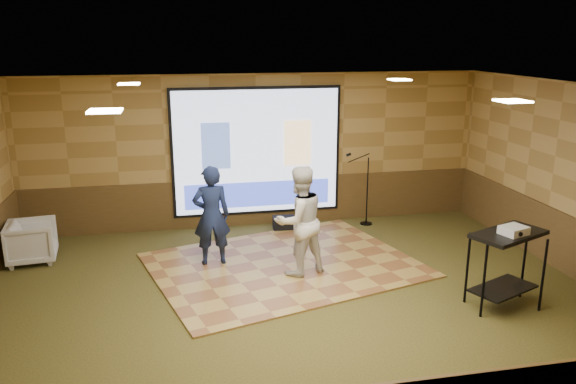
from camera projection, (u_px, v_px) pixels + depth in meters
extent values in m
plane|color=#2F3518|center=(293.00, 300.00, 8.10)|extent=(9.00, 9.00, 0.00)
cube|color=#A88546|center=(257.00, 151.00, 11.00)|extent=(9.00, 0.04, 3.00)
cube|color=#A88546|center=(386.00, 324.00, 4.39)|extent=(9.00, 0.04, 3.00)
cube|color=silver|center=(294.00, 90.00, 7.29)|extent=(9.00, 7.00, 0.04)
cube|color=#4A3518|center=(258.00, 201.00, 11.26)|extent=(9.00, 0.04, 0.95)
cube|color=#4A3518|center=(572.00, 247.00, 8.82)|extent=(0.04, 7.00, 0.95)
cube|color=black|center=(257.00, 152.00, 10.95)|extent=(3.32, 0.03, 2.52)
cube|color=silver|center=(257.00, 152.00, 10.92)|extent=(3.20, 0.02, 2.40)
cube|color=#3E5288|center=(216.00, 146.00, 10.72)|extent=(0.55, 0.01, 0.90)
cube|color=#DCB67F|center=(297.00, 143.00, 11.02)|extent=(0.55, 0.01, 0.90)
cube|color=#3347C0|center=(258.00, 194.00, 11.14)|extent=(2.88, 0.01, 0.50)
cube|color=beige|center=(129.00, 84.00, 8.58)|extent=(0.32, 0.32, 0.02)
cube|color=beige|center=(400.00, 80.00, 9.42)|extent=(0.32, 0.32, 0.02)
cube|color=beige|center=(105.00, 111.00, 5.47)|extent=(0.32, 0.32, 0.02)
cube|color=beige|center=(513.00, 101.00, 6.30)|extent=(0.32, 0.32, 0.02)
cube|color=#A5823C|center=(284.00, 265.00, 9.30)|extent=(4.85, 4.17, 0.03)
imported|color=#162045|center=(211.00, 215.00, 9.13)|extent=(0.62, 0.42, 1.66)
imported|color=silver|center=(299.00, 221.00, 8.73)|extent=(1.01, 0.90, 1.74)
cylinder|color=black|center=(484.00, 281.00, 7.48)|extent=(0.04, 0.04, 1.05)
cylinder|color=black|center=(543.00, 276.00, 7.64)|extent=(0.04, 0.04, 1.05)
cylinder|color=black|center=(467.00, 268.00, 7.89)|extent=(0.04, 0.04, 1.05)
cylinder|color=black|center=(524.00, 263.00, 8.06)|extent=(0.04, 0.04, 1.05)
cube|color=black|center=(509.00, 234.00, 7.62)|extent=(1.05, 0.55, 0.06)
cube|color=black|center=(503.00, 288.00, 7.84)|extent=(0.94, 0.50, 0.03)
cube|color=silver|center=(514.00, 230.00, 7.52)|extent=(0.40, 0.37, 0.11)
cylinder|color=black|center=(366.00, 223.00, 11.38)|extent=(0.24, 0.24, 0.02)
cylinder|color=black|center=(367.00, 191.00, 11.20)|extent=(0.02, 0.02, 1.38)
cylinder|color=black|center=(359.00, 158.00, 10.97)|extent=(0.44, 0.02, 0.17)
cylinder|color=black|center=(349.00, 155.00, 10.91)|extent=(0.10, 0.05, 0.08)
imported|color=gray|center=(32.00, 242.00, 9.40)|extent=(0.85, 0.83, 0.70)
cube|color=black|center=(284.00, 223.00, 11.01)|extent=(0.45, 0.31, 0.27)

